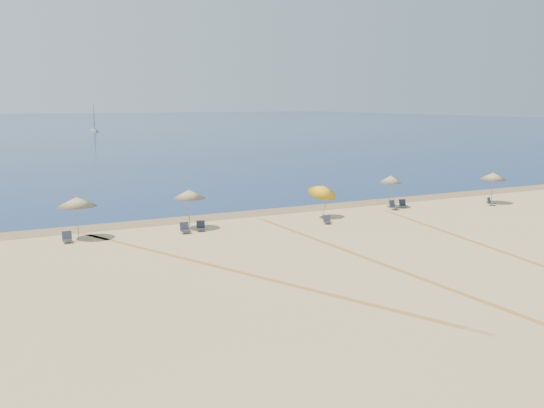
% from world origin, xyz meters
% --- Properties ---
extents(ground, '(160.00, 160.00, 0.00)m').
position_xyz_m(ground, '(0.00, 0.00, 0.00)').
color(ground, tan).
rests_on(ground, ground).
extents(ocean, '(500.00, 500.00, 0.00)m').
position_xyz_m(ocean, '(0.00, 225.00, 0.01)').
color(ocean, '#0C2151').
rests_on(ocean, ground).
extents(wet_sand, '(500.00, 500.00, 0.00)m').
position_xyz_m(wet_sand, '(0.00, 24.00, 0.00)').
color(wet_sand, olive).
rests_on(wet_sand, ground).
extents(umbrella_1, '(2.30, 2.30, 2.63)m').
position_xyz_m(umbrella_1, '(-12.59, 20.74, 2.29)').
color(umbrella_1, gray).
rests_on(umbrella_1, ground).
extents(umbrella_2, '(2.11, 2.11, 2.66)m').
position_xyz_m(umbrella_2, '(-5.73, 20.45, 2.31)').
color(umbrella_2, gray).
rests_on(umbrella_2, ground).
extents(umbrella_3, '(2.01, 2.06, 2.70)m').
position_xyz_m(umbrella_3, '(3.90, 19.80, 2.04)').
color(umbrella_3, gray).
rests_on(umbrella_3, ground).
extents(umbrella_4, '(1.88, 1.88, 2.57)m').
position_xyz_m(umbrella_4, '(10.82, 21.11, 2.23)').
color(umbrella_4, gray).
rests_on(umbrella_4, ground).
extents(umbrella_5, '(2.14, 2.14, 2.58)m').
position_xyz_m(umbrella_5, '(19.32, 18.92, 2.24)').
color(umbrella_5, gray).
rests_on(umbrella_5, ground).
extents(chair_2, '(0.61, 0.69, 0.66)m').
position_xyz_m(chair_2, '(-13.33, 20.23, 0.29)').
color(chair_2, '#1C212D').
rests_on(chair_2, ground).
extents(chair_3, '(0.61, 0.70, 0.68)m').
position_xyz_m(chair_3, '(-6.35, 19.56, 0.30)').
color(chair_3, '#1C212D').
rests_on(chair_3, ground).
extents(chair_4, '(0.73, 0.78, 0.65)m').
position_xyz_m(chair_4, '(-5.24, 19.72, 0.29)').
color(chair_4, '#1C212D').
rests_on(chair_4, ground).
extents(chair_5, '(0.67, 0.71, 0.59)m').
position_xyz_m(chair_5, '(3.15, 18.01, 0.26)').
color(chair_5, '#1C212D').
rests_on(chair_5, ground).
extents(chair_6, '(0.72, 0.80, 0.71)m').
position_xyz_m(chair_6, '(10.58, 20.34, 0.31)').
color(chair_6, '#1C212D').
rests_on(chair_6, ground).
extents(chair_7, '(0.68, 0.74, 0.63)m').
position_xyz_m(chair_7, '(11.82, 20.75, 0.28)').
color(chair_7, '#1C212D').
rests_on(chair_7, ground).
extents(chair_8, '(0.73, 0.77, 0.63)m').
position_xyz_m(chair_8, '(18.66, 18.37, 0.28)').
color(chair_8, '#1C212D').
rests_on(chair_8, ground).
extents(sailboat_0, '(3.04, 5.29, 7.68)m').
position_xyz_m(sailboat_0, '(14.54, 154.67, 2.32)').
color(sailboat_0, white).
rests_on(sailboat_0, ocean).
extents(tire_tracks, '(49.87, 41.03, 0.00)m').
position_xyz_m(tire_tracks, '(-0.05, 8.59, 0.00)').
color(tire_tracks, tan).
rests_on(tire_tracks, ground).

